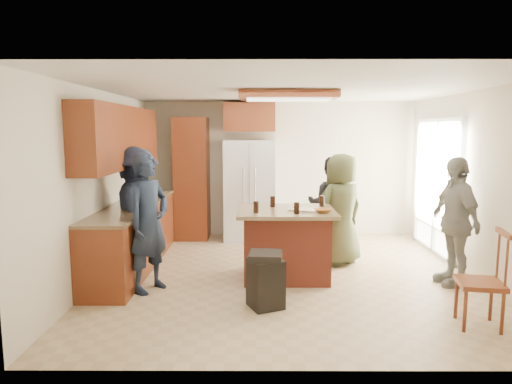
{
  "coord_description": "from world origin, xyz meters",
  "views": [
    {
      "loc": [
        -0.41,
        -6.03,
        1.97
      ],
      "look_at": [
        -0.43,
        0.03,
        1.15
      ],
      "focal_mm": 32.0,
      "sensor_mm": 36.0,
      "label": 1
    }
  ],
  "objects_px": {
    "person_behind_right": "(341,209)",
    "trash_bin": "(266,280)",
    "person_side_right": "(455,221)",
    "kitchen_island": "(286,243)",
    "person_front_left": "(149,223)",
    "spindle_chair": "(482,283)",
    "person_counter": "(136,211)",
    "refrigerator": "(250,190)",
    "person_behind_left": "(330,205)"
  },
  "relations": [
    {
      "from": "person_behind_right",
      "to": "trash_bin",
      "type": "xyz_separation_m",
      "value": [
        -1.14,
        -1.69,
        -0.5
      ]
    },
    {
      "from": "person_behind_right",
      "to": "person_side_right",
      "type": "distance_m",
      "value": 1.56
    },
    {
      "from": "kitchen_island",
      "to": "person_front_left",
      "type": "bearing_deg",
      "value": -163.56
    },
    {
      "from": "person_behind_right",
      "to": "spindle_chair",
      "type": "bearing_deg",
      "value": 79.5
    },
    {
      "from": "person_behind_right",
      "to": "spindle_chair",
      "type": "relative_size",
      "value": 1.65
    },
    {
      "from": "person_side_right",
      "to": "person_counter",
      "type": "distance_m",
      "value": 4.21
    },
    {
      "from": "trash_bin",
      "to": "spindle_chair",
      "type": "distance_m",
      "value": 2.22
    },
    {
      "from": "person_front_left",
      "to": "refrigerator",
      "type": "bearing_deg",
      "value": 6.36
    },
    {
      "from": "person_front_left",
      "to": "person_behind_right",
      "type": "height_order",
      "value": "person_front_left"
    },
    {
      "from": "person_side_right",
      "to": "person_behind_right",
      "type": "bearing_deg",
      "value": -132.12
    },
    {
      "from": "person_behind_left",
      "to": "spindle_chair",
      "type": "distance_m",
      "value": 3.1
    },
    {
      "from": "refrigerator",
      "to": "trash_bin",
      "type": "relative_size",
      "value": 2.86
    },
    {
      "from": "person_side_right",
      "to": "refrigerator",
      "type": "distance_m",
      "value": 3.61
    },
    {
      "from": "person_behind_left",
      "to": "refrigerator",
      "type": "xyz_separation_m",
      "value": [
        -1.33,
        0.85,
        0.13
      ]
    },
    {
      "from": "person_behind_right",
      "to": "trash_bin",
      "type": "distance_m",
      "value": 2.1
    },
    {
      "from": "person_front_left",
      "to": "kitchen_island",
      "type": "distance_m",
      "value": 1.82
    },
    {
      "from": "person_behind_left",
      "to": "spindle_chair",
      "type": "bearing_deg",
      "value": 123.75
    },
    {
      "from": "person_front_left",
      "to": "person_behind_left",
      "type": "relative_size",
      "value": 1.1
    },
    {
      "from": "person_side_right",
      "to": "person_counter",
      "type": "relative_size",
      "value": 0.94
    },
    {
      "from": "person_side_right",
      "to": "refrigerator",
      "type": "xyz_separation_m",
      "value": [
        -2.66,
        2.44,
        0.08
      ]
    },
    {
      "from": "person_behind_right",
      "to": "person_side_right",
      "type": "bearing_deg",
      "value": 109.82
    },
    {
      "from": "kitchen_island",
      "to": "spindle_chair",
      "type": "distance_m",
      "value": 2.43
    },
    {
      "from": "person_front_left",
      "to": "trash_bin",
      "type": "distance_m",
      "value": 1.61
    },
    {
      "from": "person_behind_right",
      "to": "kitchen_island",
      "type": "distance_m",
      "value": 1.12
    },
    {
      "from": "person_counter",
      "to": "trash_bin",
      "type": "relative_size",
      "value": 2.79
    },
    {
      "from": "person_front_left",
      "to": "spindle_chair",
      "type": "xyz_separation_m",
      "value": [
        3.58,
        -1.05,
        -0.4
      ]
    },
    {
      "from": "person_behind_right",
      "to": "kitchen_island",
      "type": "height_order",
      "value": "person_behind_right"
    },
    {
      "from": "person_behind_left",
      "to": "person_side_right",
      "type": "xyz_separation_m",
      "value": [
        1.33,
        -1.59,
        0.05
      ]
    },
    {
      "from": "kitchen_island",
      "to": "trash_bin",
      "type": "distance_m",
      "value": 1.1
    },
    {
      "from": "person_front_left",
      "to": "spindle_chair",
      "type": "bearing_deg",
      "value": -76.29
    },
    {
      "from": "person_behind_right",
      "to": "person_side_right",
      "type": "height_order",
      "value": "person_side_right"
    },
    {
      "from": "refrigerator",
      "to": "trash_bin",
      "type": "height_order",
      "value": "refrigerator"
    },
    {
      "from": "person_front_left",
      "to": "kitchen_island",
      "type": "relative_size",
      "value": 1.33
    },
    {
      "from": "person_side_right",
      "to": "kitchen_island",
      "type": "bearing_deg",
      "value": -104.11
    },
    {
      "from": "person_behind_right",
      "to": "person_counter",
      "type": "xyz_separation_m",
      "value": [
        -2.9,
        -0.44,
        0.06
      ]
    },
    {
      "from": "kitchen_island",
      "to": "person_side_right",
      "type": "bearing_deg",
      "value": -6.64
    },
    {
      "from": "person_front_left",
      "to": "trash_bin",
      "type": "xyz_separation_m",
      "value": [
        1.42,
        -0.55,
        -0.54
      ]
    },
    {
      "from": "person_front_left",
      "to": "trash_bin",
      "type": "bearing_deg",
      "value": -81.1
    },
    {
      "from": "person_behind_left",
      "to": "trash_bin",
      "type": "relative_size",
      "value": 2.46
    },
    {
      "from": "person_side_right",
      "to": "refrigerator",
      "type": "bearing_deg",
      "value": -140.07
    },
    {
      "from": "kitchen_island",
      "to": "spindle_chair",
      "type": "height_order",
      "value": "spindle_chair"
    },
    {
      "from": "person_front_left",
      "to": "person_counter",
      "type": "bearing_deg",
      "value": 55.87
    },
    {
      "from": "refrigerator",
      "to": "spindle_chair",
      "type": "relative_size",
      "value": 1.81
    },
    {
      "from": "person_behind_left",
      "to": "person_counter",
      "type": "bearing_deg",
      "value": 35.28
    },
    {
      "from": "person_behind_left",
      "to": "trash_bin",
      "type": "distance_m",
      "value": 2.67
    },
    {
      "from": "person_behind_left",
      "to": "person_front_left",
      "type": "bearing_deg",
      "value": 49.84
    },
    {
      "from": "person_front_left",
      "to": "person_behind_left",
      "type": "height_order",
      "value": "person_front_left"
    },
    {
      "from": "person_side_right",
      "to": "spindle_chair",
      "type": "xyz_separation_m",
      "value": [
        -0.26,
        -1.3,
        -0.37
      ]
    },
    {
      "from": "person_front_left",
      "to": "person_behind_right",
      "type": "relative_size",
      "value": 1.04
    },
    {
      "from": "spindle_chair",
      "to": "person_side_right",
      "type": "bearing_deg",
      "value": 78.67
    }
  ]
}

